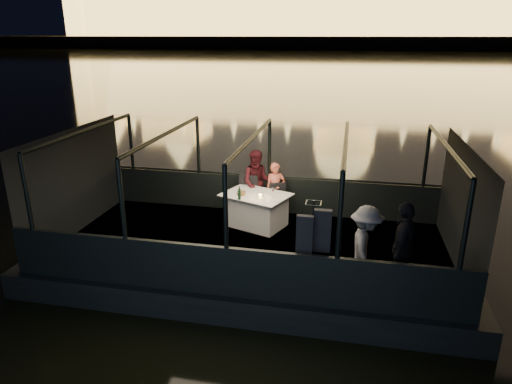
% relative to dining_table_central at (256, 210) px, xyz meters
% --- Properties ---
extents(river_water, '(500.00, 500.00, 0.00)m').
position_rel_dining_table_central_xyz_m(river_water, '(0.14, 78.95, -0.89)').
color(river_water, black).
rests_on(river_water, ground).
extents(boat_hull, '(8.60, 4.40, 1.00)m').
position_rel_dining_table_central_xyz_m(boat_hull, '(0.14, -1.05, -0.89)').
color(boat_hull, black).
rests_on(boat_hull, river_water).
extents(boat_deck, '(8.00, 4.00, 0.04)m').
position_rel_dining_table_central_xyz_m(boat_deck, '(0.14, -1.05, -0.41)').
color(boat_deck, black).
rests_on(boat_deck, boat_hull).
extents(gunwale_port, '(8.00, 0.08, 0.90)m').
position_rel_dining_table_central_xyz_m(gunwale_port, '(0.14, 0.95, 0.06)').
color(gunwale_port, black).
rests_on(gunwale_port, boat_deck).
extents(gunwale_starboard, '(8.00, 0.08, 0.90)m').
position_rel_dining_table_central_xyz_m(gunwale_starboard, '(0.14, -3.05, 0.06)').
color(gunwale_starboard, black).
rests_on(gunwale_starboard, boat_deck).
extents(cabin_glass_port, '(8.00, 0.02, 1.40)m').
position_rel_dining_table_central_xyz_m(cabin_glass_port, '(0.14, 0.95, 1.21)').
color(cabin_glass_port, '#99B2B2').
rests_on(cabin_glass_port, gunwale_port).
extents(cabin_glass_starboard, '(8.00, 0.02, 1.40)m').
position_rel_dining_table_central_xyz_m(cabin_glass_starboard, '(0.14, -3.05, 1.21)').
color(cabin_glass_starboard, '#99B2B2').
rests_on(cabin_glass_starboard, gunwale_starboard).
extents(cabin_roof_glass, '(8.00, 4.00, 0.02)m').
position_rel_dining_table_central_xyz_m(cabin_roof_glass, '(0.14, -1.05, 1.91)').
color(cabin_roof_glass, '#99B2B2').
rests_on(cabin_roof_glass, boat_deck).
extents(end_wall_fore, '(0.02, 4.00, 2.30)m').
position_rel_dining_table_central_xyz_m(end_wall_fore, '(-3.86, -1.05, 0.76)').
color(end_wall_fore, black).
rests_on(end_wall_fore, boat_deck).
extents(end_wall_aft, '(0.02, 4.00, 2.30)m').
position_rel_dining_table_central_xyz_m(end_wall_aft, '(4.14, -1.05, 0.76)').
color(end_wall_aft, black).
rests_on(end_wall_aft, boat_deck).
extents(canopy_ribs, '(8.00, 4.00, 2.30)m').
position_rel_dining_table_central_xyz_m(canopy_ribs, '(0.14, -1.05, 0.76)').
color(canopy_ribs, black).
rests_on(canopy_ribs, boat_deck).
extents(embankment, '(400.00, 140.00, 6.00)m').
position_rel_dining_table_central_xyz_m(embankment, '(0.14, 208.95, 0.11)').
color(embankment, '#423D33').
rests_on(embankment, ground).
extents(dining_table_central, '(1.73, 1.50, 0.77)m').
position_rel_dining_table_central_xyz_m(dining_table_central, '(0.00, 0.00, 0.00)').
color(dining_table_central, white).
rests_on(dining_table_central, boat_deck).
extents(chair_port_left, '(0.48, 0.48, 0.99)m').
position_rel_dining_table_central_xyz_m(chair_port_left, '(-0.32, 0.45, 0.06)').
color(chair_port_left, black).
rests_on(chair_port_left, boat_deck).
extents(chair_port_right, '(0.51, 0.51, 0.85)m').
position_rel_dining_table_central_xyz_m(chair_port_right, '(0.40, 0.45, 0.06)').
color(chair_port_right, black).
rests_on(chair_port_right, boat_deck).
extents(coat_stand, '(0.59, 0.54, 1.73)m').
position_rel_dining_table_central_xyz_m(coat_stand, '(1.51, -2.79, 0.51)').
color(coat_stand, black).
rests_on(coat_stand, boat_deck).
extents(person_woman_coral, '(0.56, 0.47, 1.32)m').
position_rel_dining_table_central_xyz_m(person_woman_coral, '(0.33, 0.72, 0.36)').
color(person_woman_coral, '#F67659').
rests_on(person_woman_coral, boat_deck).
extents(person_man_maroon, '(0.87, 0.74, 1.61)m').
position_rel_dining_table_central_xyz_m(person_man_maroon, '(-0.11, 0.72, 0.36)').
color(person_man_maroon, '#411217').
rests_on(person_man_maroon, boat_deck).
extents(passenger_stripe, '(0.59, 0.99, 1.50)m').
position_rel_dining_table_central_xyz_m(passenger_stripe, '(2.39, -2.27, 0.47)').
color(passenger_stripe, silver).
rests_on(passenger_stripe, boat_deck).
extents(passenger_dark, '(0.70, 1.04, 1.64)m').
position_rel_dining_table_central_xyz_m(passenger_dark, '(3.00, -2.29, 0.47)').
color(passenger_dark, black).
rests_on(passenger_dark, boat_deck).
extents(wine_bottle, '(0.06, 0.06, 0.30)m').
position_rel_dining_table_central_xyz_m(wine_bottle, '(-0.29, -0.40, 0.53)').
color(wine_bottle, '#13341C').
rests_on(wine_bottle, dining_table_central).
extents(bread_basket, '(0.25, 0.25, 0.08)m').
position_rel_dining_table_central_xyz_m(bread_basket, '(-0.31, -0.10, 0.42)').
color(bread_basket, brown).
rests_on(bread_basket, dining_table_central).
extents(amber_candle, '(0.08, 0.08, 0.09)m').
position_rel_dining_table_central_xyz_m(amber_candle, '(0.15, -0.23, 0.42)').
color(amber_candle, yellow).
rests_on(amber_candle, dining_table_central).
extents(plate_near, '(0.31, 0.31, 0.01)m').
position_rel_dining_table_central_xyz_m(plate_near, '(0.49, -0.33, 0.39)').
color(plate_near, white).
rests_on(plate_near, dining_table_central).
extents(plate_far, '(0.32, 0.32, 0.02)m').
position_rel_dining_table_central_xyz_m(plate_far, '(-0.29, -0.02, 0.39)').
color(plate_far, white).
rests_on(plate_far, dining_table_central).
extents(wine_glass_white, '(0.08, 0.08, 0.20)m').
position_rel_dining_table_central_xyz_m(wine_glass_white, '(-0.32, -0.42, 0.48)').
color(wine_glass_white, silver).
rests_on(wine_glass_white, dining_table_central).
extents(wine_glass_red, '(0.09, 0.09, 0.21)m').
position_rel_dining_table_central_xyz_m(wine_glass_red, '(0.41, -0.12, 0.48)').
color(wine_glass_red, silver).
rests_on(wine_glass_red, dining_table_central).
extents(wine_glass_empty, '(0.06, 0.06, 0.18)m').
position_rel_dining_table_central_xyz_m(wine_glass_empty, '(0.26, -0.42, 0.48)').
color(wine_glass_empty, silver).
rests_on(wine_glass_empty, dining_table_central).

